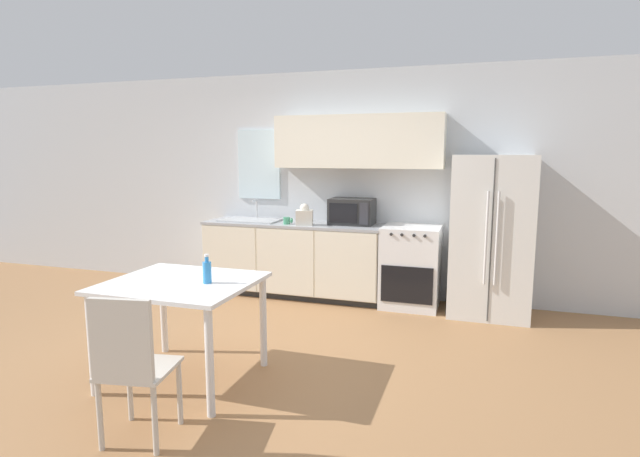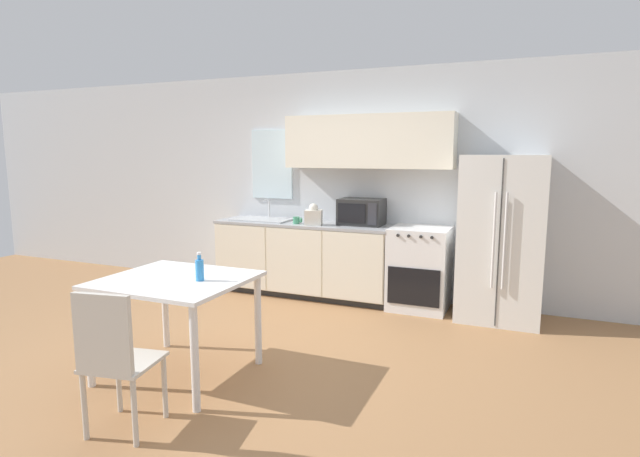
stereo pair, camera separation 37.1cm
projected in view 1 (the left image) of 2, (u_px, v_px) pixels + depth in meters
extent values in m
plane|color=#9E7047|center=(260.00, 355.00, 4.31)|extent=(12.00, 12.00, 0.00)
cube|color=silver|center=(332.00, 184.00, 6.13)|extent=(12.00, 0.06, 2.70)
cube|color=silver|center=(259.00, 164.00, 6.35)|extent=(0.57, 0.04, 0.87)
cube|color=silver|center=(358.00, 142.00, 5.76)|extent=(1.96, 0.32, 0.61)
cube|color=#333333|center=(295.00, 291.00, 6.17)|extent=(2.18, 0.52, 0.08)
cube|color=silver|center=(294.00, 257.00, 6.08)|extent=(2.18, 0.58, 0.79)
cube|color=silver|center=(229.00, 258.00, 6.02)|extent=(0.71, 0.01, 0.77)
cube|color=silver|center=(285.00, 262.00, 5.80)|extent=(0.71, 0.01, 0.77)
cube|color=silver|center=(345.00, 266.00, 5.57)|extent=(0.71, 0.01, 0.77)
cube|color=#9EA0A5|center=(294.00, 224.00, 6.02)|extent=(2.20, 0.61, 0.03)
cube|color=white|center=(411.00, 267.00, 5.64)|extent=(0.64, 0.59, 0.92)
cube|color=black|center=(407.00, 285.00, 5.38)|extent=(0.56, 0.01, 0.40)
cylinder|color=#262626|center=(391.00, 234.00, 5.35)|extent=(0.03, 0.02, 0.03)
cylinder|color=#262626|center=(402.00, 235.00, 5.31)|extent=(0.03, 0.02, 0.03)
cylinder|color=#262626|center=(414.00, 235.00, 5.27)|extent=(0.03, 0.02, 0.03)
cylinder|color=#262626|center=(425.00, 236.00, 5.24)|extent=(0.03, 0.02, 0.03)
cube|color=silver|center=(491.00, 236.00, 5.29)|extent=(0.82, 0.66, 1.71)
cube|color=#3F3F3F|center=(491.00, 241.00, 4.98)|extent=(0.01, 0.01, 1.65)
cylinder|color=silver|center=(486.00, 238.00, 4.96)|extent=(0.02, 0.02, 0.94)
cylinder|color=silver|center=(497.00, 239.00, 4.93)|extent=(0.02, 0.02, 0.94)
cube|color=#B7BABC|center=(251.00, 220.00, 6.19)|extent=(0.73, 0.44, 0.02)
cylinder|color=silver|center=(257.00, 208.00, 6.34)|extent=(0.02, 0.02, 0.23)
cylinder|color=silver|center=(254.00, 201.00, 6.26)|extent=(0.02, 0.14, 0.02)
cube|color=#282828|center=(352.00, 211.00, 5.86)|extent=(0.51, 0.35, 0.31)
cube|color=black|center=(343.00, 213.00, 5.70)|extent=(0.33, 0.01, 0.22)
cube|color=#2D2D33|center=(364.00, 214.00, 5.63)|extent=(0.10, 0.01, 0.24)
cylinder|color=#3F8C66|center=(287.00, 221.00, 5.89)|extent=(0.08, 0.08, 0.08)
torus|color=#3F8C66|center=(291.00, 220.00, 5.87)|extent=(0.02, 0.06, 0.06)
cube|color=silver|center=(305.00, 218.00, 5.80)|extent=(0.23, 0.21, 0.18)
sphere|color=silver|center=(304.00, 208.00, 5.78)|extent=(0.13, 0.13, 0.11)
cube|color=white|center=(181.00, 283.00, 3.74)|extent=(1.07, 0.96, 0.03)
cylinder|color=white|center=(92.00, 345.00, 3.55)|extent=(0.06, 0.06, 0.75)
cylinder|color=white|center=(210.00, 362.00, 3.26)|extent=(0.06, 0.06, 0.75)
cylinder|color=white|center=(163.00, 310.00, 4.34)|extent=(0.06, 0.06, 0.75)
cylinder|color=white|center=(263.00, 321.00, 4.05)|extent=(0.06, 0.06, 0.75)
cube|color=beige|center=(140.00, 369.00, 3.01)|extent=(0.46, 0.46, 0.02)
cube|color=beige|center=(121.00, 340.00, 2.80)|extent=(0.37, 0.10, 0.48)
cylinder|color=beige|center=(130.00, 389.00, 3.24)|extent=(0.03, 0.03, 0.43)
cylinder|color=beige|center=(179.00, 392.00, 3.19)|extent=(0.03, 0.03, 0.43)
cylinder|color=beige|center=(100.00, 416.00, 2.91)|extent=(0.03, 0.03, 0.43)
cylinder|color=beige|center=(155.00, 420.00, 2.86)|extent=(0.03, 0.03, 0.43)
cylinder|color=#338CD8|center=(207.00, 273.00, 3.67)|extent=(0.06, 0.06, 0.16)
cylinder|color=#338CD8|center=(207.00, 259.00, 3.66)|extent=(0.03, 0.03, 0.04)
cylinder|color=white|center=(207.00, 255.00, 3.65)|extent=(0.03, 0.03, 0.02)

